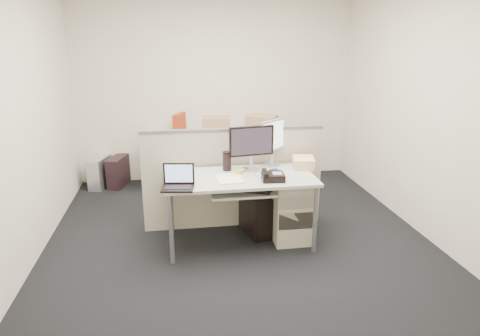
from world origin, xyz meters
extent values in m
cube|color=black|center=(0.00, 0.00, -0.01)|extent=(4.00, 4.50, 0.01)
cube|color=white|center=(0.00, 2.25, 1.35)|extent=(4.00, 0.02, 2.70)
cube|color=white|center=(0.00, -2.25, 1.35)|extent=(4.00, 0.02, 2.70)
cube|color=white|center=(-2.00, 0.00, 1.35)|extent=(0.02, 4.50, 2.70)
cube|color=white|center=(2.00, 0.00, 1.35)|extent=(0.02, 4.50, 2.70)
cube|color=beige|center=(0.00, 0.00, 0.71)|extent=(1.50, 0.75, 0.03)
cylinder|color=slate|center=(-0.70, -0.33, 0.35)|extent=(0.04, 0.04, 0.70)
cylinder|color=slate|center=(-0.70, 0.33, 0.35)|extent=(0.04, 0.04, 0.70)
cylinder|color=slate|center=(0.70, -0.33, 0.35)|extent=(0.04, 0.04, 0.70)
cylinder|color=slate|center=(0.70, 0.33, 0.35)|extent=(0.04, 0.04, 0.70)
cube|color=beige|center=(0.00, -0.18, 0.62)|extent=(0.62, 0.32, 0.02)
cube|color=beige|center=(0.55, 0.05, 0.33)|extent=(0.40, 0.55, 0.65)
cube|color=#BAAA96|center=(0.00, 0.45, 0.55)|extent=(2.00, 0.06, 1.10)
cube|color=beige|center=(0.00, 1.93, 0.36)|extent=(2.00, 0.60, 0.72)
cube|color=black|center=(0.15, 0.18, 0.97)|extent=(0.49, 0.25, 0.47)
cube|color=#B7B7BC|center=(0.40, 0.32, 0.98)|extent=(0.44, 0.42, 0.49)
cube|color=black|center=(-0.62, -0.28, 0.84)|extent=(0.32, 0.26, 0.22)
cylinder|color=black|center=(0.35, -0.05, 0.76)|extent=(0.15, 0.15, 0.05)
cube|color=black|center=(0.30, -0.18, 0.76)|extent=(0.23, 0.19, 0.07)
cube|color=white|center=(-0.12, -0.08, 0.74)|extent=(0.26, 0.32, 0.01)
cube|color=#FEFF33|center=(-0.05, 0.00, 0.74)|extent=(0.09, 0.09, 0.01)
cylinder|color=black|center=(-0.10, 0.22, 0.82)|extent=(0.11, 0.11, 0.19)
ellipsoid|color=yellow|center=(0.01, 0.10, 0.75)|extent=(0.16, 0.16, 0.04)
cube|color=black|center=(0.10, 0.20, 0.74)|extent=(0.06, 0.12, 0.02)
cube|color=#F2C292|center=(0.72, 0.20, 0.78)|extent=(0.27, 0.32, 0.11)
cube|color=black|center=(0.05, -0.14, 0.64)|extent=(0.51, 0.35, 0.03)
cube|color=black|center=(0.20, 0.20, 0.23)|extent=(0.30, 0.53, 0.46)
cube|color=black|center=(-1.45, 2.03, 0.21)|extent=(0.30, 0.49, 0.43)
cube|color=#B7B7BC|center=(-1.70, 2.03, 0.22)|extent=(0.30, 0.50, 0.43)
cube|color=tan|center=(-0.05, 1.81, 0.86)|extent=(0.40, 0.31, 0.28)
cube|color=tan|center=(0.60, 1.81, 0.86)|extent=(0.50, 0.47, 0.29)
cube|color=#A12910|center=(-0.55, 2.03, 0.87)|extent=(0.19, 0.33, 0.31)
camera|label=1|loc=(-0.63, -4.02, 2.08)|focal=32.00mm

